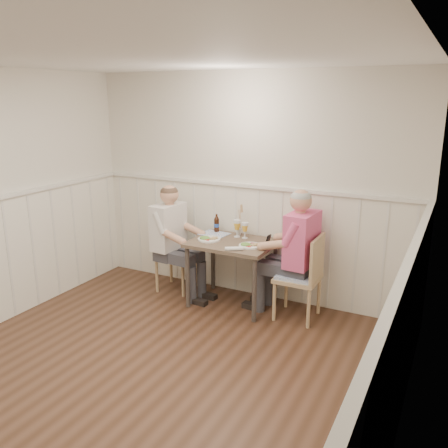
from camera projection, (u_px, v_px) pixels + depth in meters
name	position (u px, v px, depth m)	size (l,w,h in m)	color
ground_plane	(134.00, 388.00, 3.89)	(4.50, 4.50, 0.00)	#422818
room_shell	(124.00, 208.00, 3.50)	(4.04, 4.54, 2.60)	silver
wainscot	(177.00, 281.00, 4.30)	(4.00, 4.49, 1.34)	silver
dining_table	(232.00, 250.00, 5.31)	(0.91, 0.70, 0.75)	brown
chair_right	(303.00, 274.00, 4.99)	(0.44, 0.44, 0.93)	tan
chair_left	(172.00, 252.00, 5.79)	(0.45, 0.45, 0.88)	tan
man_in_pink	(297.00, 264.00, 5.03)	(0.68, 0.47, 1.42)	#3F3F47
diner_cream	(172.00, 248.00, 5.63)	(0.65, 0.45, 1.35)	#3F3F47
plate_man	(249.00, 245.00, 5.10)	(0.24, 0.24, 0.06)	white
plate_diner	(208.00, 238.00, 5.33)	(0.26, 0.26, 0.06)	white
beer_glass_a	(245.00, 228.00, 5.37)	(0.07, 0.07, 0.18)	silver
beer_glass_b	(237.00, 226.00, 5.41)	(0.08, 0.08, 0.20)	silver
beer_bottle	(217.00, 224.00, 5.62)	(0.06, 0.06, 0.22)	black
rolled_napkin	(234.00, 249.00, 4.96)	(0.19, 0.14, 0.04)	white
grass_vase	(239.00, 220.00, 5.48)	(0.04, 0.04, 0.39)	silver
gingham_mat	(214.00, 234.00, 5.56)	(0.35, 0.29, 0.01)	#6380BD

